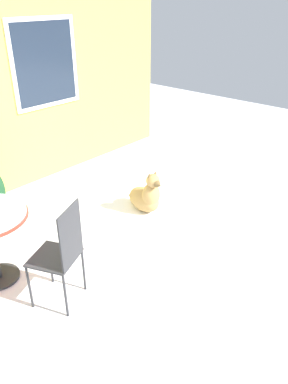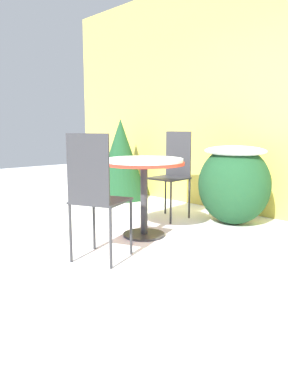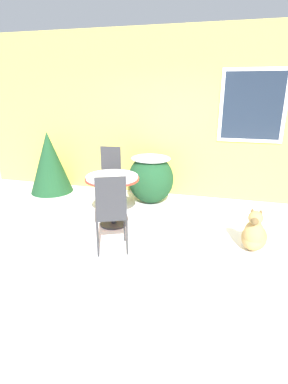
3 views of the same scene
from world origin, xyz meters
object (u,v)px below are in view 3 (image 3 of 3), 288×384
object	(u,v)px
patio_chair_far_side	(111,211)
dog	(254,235)
patio_chair_near_table	(110,174)
patio_table	(112,184)

from	to	relation	value
patio_chair_far_side	dog	world-z (taller)	patio_chair_far_side
patio_chair_near_table	patio_chair_far_side	xyz separation A→B (m)	(0.66, -1.65, 0.00)
patio_table	patio_chair_near_table	xyz separation A→B (m)	(-0.37, 0.83, -0.09)
patio_table	patio_chair_far_side	distance (m)	0.87
patio_chair_near_table	dog	size ratio (longest dim) A/B	1.48
patio_chair_near_table	patio_table	bearing A→B (deg)	-71.46
patio_table	patio_chair_near_table	size ratio (longest dim) A/B	0.77
patio_chair_far_side	dog	distance (m)	1.94
patio_chair_far_side	dog	size ratio (longest dim) A/B	1.48
dog	patio_chair_far_side	bearing A→B (deg)	-151.89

